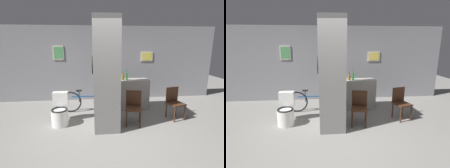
{
  "view_description": "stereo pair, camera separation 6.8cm",
  "coord_description": "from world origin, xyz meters",
  "views": [
    {
      "loc": [
        -0.42,
        -3.59,
        2.03
      ],
      "look_at": [
        0.06,
        0.95,
        0.95
      ],
      "focal_mm": 28.0,
      "sensor_mm": 36.0,
      "label": 1
    },
    {
      "loc": [
        -0.36,
        -3.6,
        2.03
      ],
      "look_at": [
        0.06,
        0.95,
        0.95
      ],
      "focal_mm": 28.0,
      "sensor_mm": 36.0,
      "label": 2
    }
  ],
  "objects": [
    {
      "name": "ground_plane",
      "position": [
        0.0,
        0.0,
        0.0
      ],
      "size": [
        14.0,
        14.0,
        0.0
      ],
      "primitive_type": "plane",
      "color": "gray"
    },
    {
      "name": "wall_back",
      "position": [
        -0.0,
        2.63,
        1.3
      ],
      "size": [
        8.0,
        0.09,
        2.6
      ],
      "color": "gray",
      "rests_on": "ground_plane"
    },
    {
      "name": "pillar_center",
      "position": [
        -0.14,
        0.55,
        1.3
      ],
      "size": [
        0.62,
        1.1,
        2.6
      ],
      "color": "gray",
      "rests_on": "ground_plane"
    },
    {
      "name": "counter_shelf",
      "position": [
        0.65,
        1.59,
        0.46
      ],
      "size": [
        1.23,
        0.44,
        0.93
      ],
      "color": "gray",
      "rests_on": "ground_plane"
    },
    {
      "name": "toilet",
      "position": [
        -1.29,
        0.66,
        0.32
      ],
      "size": [
        0.42,
        0.58,
        0.79
      ],
      "color": "white",
      "rests_on": "ground_plane"
    },
    {
      "name": "chair_near_pillar",
      "position": [
        0.56,
        0.48,
        0.48
      ],
      "size": [
        0.46,
        0.46,
        0.85
      ],
      "rotation": [
        0.0,
        0.0,
        -0.21
      ],
      "color": "#422616",
      "rests_on": "ground_plane"
    },
    {
      "name": "chair_by_doorway",
      "position": [
        1.75,
        0.71,
        0.48
      ],
      "size": [
        0.48,
        0.48,
        0.85
      ],
      "rotation": [
        0.0,
        0.0,
        0.28
      ],
      "color": "#422616",
      "rests_on": "ground_plane"
    },
    {
      "name": "bicycle",
      "position": [
        -0.61,
        1.43,
        0.33
      ],
      "size": [
        1.63,
        0.42,
        0.68
      ],
      "color": "black",
      "rests_on": "ground_plane"
    },
    {
      "name": "bottle_tall",
      "position": [
        0.56,
        1.51,
        1.04
      ],
      "size": [
        0.06,
        0.06,
        0.32
      ],
      "color": "#267233",
      "rests_on": "counter_shelf"
    },
    {
      "name": "bottle_short",
      "position": [
        0.45,
        1.53,
        1.01
      ],
      "size": [
        0.08,
        0.08,
        0.24
      ],
      "color": "olive",
      "rests_on": "counter_shelf"
    }
  ]
}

